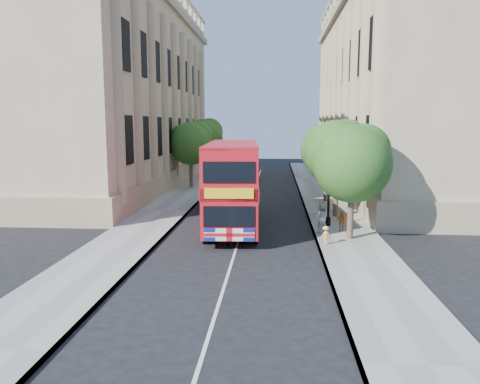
% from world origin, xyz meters
% --- Properties ---
extents(ground, '(120.00, 120.00, 0.00)m').
position_xyz_m(ground, '(0.00, 0.00, 0.00)').
color(ground, black).
rests_on(ground, ground).
extents(pavement_right, '(3.50, 80.00, 0.12)m').
position_xyz_m(pavement_right, '(5.75, 10.00, 0.06)').
color(pavement_right, gray).
rests_on(pavement_right, ground).
extents(pavement_left, '(3.50, 80.00, 0.12)m').
position_xyz_m(pavement_left, '(-5.75, 10.00, 0.06)').
color(pavement_left, gray).
rests_on(pavement_left, ground).
extents(building_right, '(12.00, 38.00, 18.00)m').
position_xyz_m(building_right, '(13.80, 24.00, 9.00)').
color(building_right, tan).
rests_on(building_right, ground).
extents(building_left, '(12.00, 38.00, 18.00)m').
position_xyz_m(building_left, '(-13.80, 24.00, 9.00)').
color(building_left, tan).
rests_on(building_left, ground).
extents(tree_right_near, '(4.00, 4.00, 6.08)m').
position_xyz_m(tree_right_near, '(5.84, 3.03, 4.25)').
color(tree_right_near, '#473828').
rests_on(tree_right_near, ground).
extents(tree_right_mid, '(4.20, 4.20, 6.37)m').
position_xyz_m(tree_right_mid, '(5.84, 9.03, 4.45)').
color(tree_right_mid, '#473828').
rests_on(tree_right_mid, ground).
extents(tree_right_far, '(4.00, 4.00, 6.15)m').
position_xyz_m(tree_right_far, '(5.84, 15.03, 4.31)').
color(tree_right_far, '#473828').
rests_on(tree_right_far, ground).
extents(tree_left_far, '(4.00, 4.00, 6.30)m').
position_xyz_m(tree_left_far, '(-5.96, 22.03, 4.44)').
color(tree_left_far, '#473828').
rests_on(tree_left_far, ground).
extents(tree_left_back, '(4.20, 4.20, 6.65)m').
position_xyz_m(tree_left_back, '(-5.96, 30.03, 4.71)').
color(tree_left_back, '#473828').
rests_on(tree_left_back, ground).
extents(lamp_post, '(0.32, 0.32, 5.16)m').
position_xyz_m(lamp_post, '(5.00, 6.00, 2.51)').
color(lamp_post, black).
rests_on(lamp_post, pavement_right).
extents(double_decker_bus, '(3.40, 10.70, 4.88)m').
position_xyz_m(double_decker_bus, '(-0.59, 5.65, 2.70)').
color(double_decker_bus, '#B90C15').
rests_on(double_decker_bus, ground).
extents(box_van, '(2.05, 4.77, 2.70)m').
position_xyz_m(box_van, '(-1.95, 12.12, 1.32)').
color(box_van, black).
rests_on(box_van, ground).
extents(police_constable, '(0.64, 0.42, 1.72)m').
position_xyz_m(police_constable, '(-0.40, 1.00, 0.86)').
color(police_constable, black).
rests_on(police_constable, ground).
extents(woman_pedestrian, '(0.86, 0.69, 1.73)m').
position_xyz_m(woman_pedestrian, '(4.40, 4.23, 0.98)').
color(woman_pedestrian, beige).
rests_on(woman_pedestrian, pavement_right).
extents(child_a, '(0.68, 0.36, 1.11)m').
position_xyz_m(child_a, '(5.60, 4.62, 0.67)').
color(child_a, '#CB6223').
rests_on(child_a, pavement_right).
extents(child_b, '(0.69, 0.57, 0.93)m').
position_xyz_m(child_b, '(4.40, 1.68, 0.58)').
color(child_b, '#F7D154').
rests_on(child_b, pavement_right).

